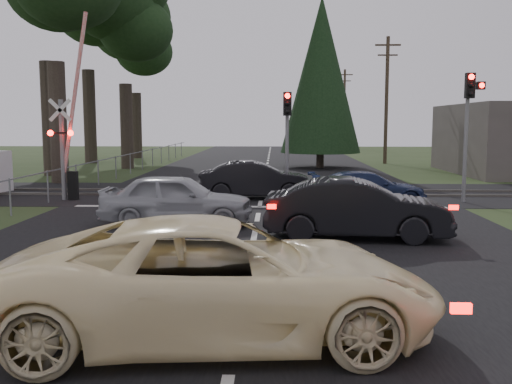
{
  "coord_description": "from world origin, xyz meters",
  "views": [
    {
      "loc": [
        0.53,
        -11.51,
        2.92
      ],
      "look_at": [
        0.08,
        1.86,
        1.3
      ],
      "focal_mm": 40.0,
      "sensor_mm": 36.0,
      "label": 1
    }
  ],
  "objects_px": {
    "crossing_signal": "(68,146)",
    "blue_sedan": "(368,189)",
    "silver_car": "(177,199)",
    "dark_car_far": "(256,180)",
    "utility_pole_mid": "(387,98)",
    "dark_hatchback": "(356,209)",
    "utility_pole_far": "(344,107)",
    "traffic_signal_center": "(287,126)",
    "cream_coupe": "(221,279)",
    "traffic_signal_right": "(470,112)"
  },
  "relations": [
    {
      "from": "crossing_signal",
      "to": "blue_sedan",
      "type": "bearing_deg",
      "value": -5.59
    },
    {
      "from": "silver_car",
      "to": "dark_car_far",
      "type": "height_order",
      "value": "silver_car"
    },
    {
      "from": "utility_pole_mid",
      "to": "silver_car",
      "type": "bearing_deg",
      "value": -113.01
    },
    {
      "from": "dark_hatchback",
      "to": "blue_sedan",
      "type": "xyz_separation_m",
      "value": [
        1.23,
        5.88,
        -0.16
      ]
    },
    {
      "from": "utility_pole_mid",
      "to": "blue_sedan",
      "type": "xyz_separation_m",
      "value": [
        -4.67,
        -21.3,
        -4.12
      ]
    },
    {
      "from": "utility_pole_mid",
      "to": "utility_pole_far",
      "type": "xyz_separation_m",
      "value": [
        0.0,
        25.0,
        0.0
      ]
    },
    {
      "from": "crossing_signal",
      "to": "silver_car",
      "type": "bearing_deg",
      "value": -45.99
    },
    {
      "from": "traffic_signal_center",
      "to": "dark_car_far",
      "type": "relative_size",
      "value": 0.94
    },
    {
      "from": "utility_pole_far",
      "to": "cream_coupe",
      "type": "bearing_deg",
      "value": -98.39
    },
    {
      "from": "crossing_signal",
      "to": "utility_pole_mid",
      "type": "distance_m",
      "value": 25.78
    },
    {
      "from": "utility_pole_mid",
      "to": "cream_coupe",
      "type": "bearing_deg",
      "value": -104.35
    },
    {
      "from": "dark_car_far",
      "to": "blue_sedan",
      "type": "bearing_deg",
      "value": -116.33
    },
    {
      "from": "silver_car",
      "to": "blue_sedan",
      "type": "bearing_deg",
      "value": -56.48
    },
    {
      "from": "dark_hatchback",
      "to": "silver_car",
      "type": "height_order",
      "value": "dark_hatchback"
    },
    {
      "from": "traffic_signal_right",
      "to": "crossing_signal",
      "type": "bearing_deg",
      "value": 178.79
    },
    {
      "from": "utility_pole_mid",
      "to": "blue_sedan",
      "type": "distance_m",
      "value": 22.19
    },
    {
      "from": "blue_sedan",
      "to": "utility_pole_mid",
      "type": "bearing_deg",
      "value": -15.58
    },
    {
      "from": "cream_coupe",
      "to": "dark_car_far",
      "type": "relative_size",
      "value": 1.34
    },
    {
      "from": "crossing_signal",
      "to": "dark_car_far",
      "type": "height_order",
      "value": "crossing_signal"
    },
    {
      "from": "traffic_signal_center",
      "to": "cream_coupe",
      "type": "distance_m",
      "value": 14.86
    },
    {
      "from": "cream_coupe",
      "to": "utility_pole_far",
      "type": "bearing_deg",
      "value": -13.7
    },
    {
      "from": "crossing_signal",
      "to": "blue_sedan",
      "type": "height_order",
      "value": "crossing_signal"
    },
    {
      "from": "dark_hatchback",
      "to": "utility_pole_mid",
      "type": "bearing_deg",
      "value": -8.06
    },
    {
      "from": "silver_car",
      "to": "dark_car_far",
      "type": "bearing_deg",
      "value": -19.96
    },
    {
      "from": "crossing_signal",
      "to": "traffic_signal_center",
      "type": "distance_m",
      "value": 8.36
    },
    {
      "from": "dark_car_far",
      "to": "utility_pole_mid",
      "type": "bearing_deg",
      "value": -27.12
    },
    {
      "from": "dark_hatchback",
      "to": "cream_coupe",
      "type": "bearing_deg",
      "value": 161.91
    },
    {
      "from": "traffic_signal_right",
      "to": "blue_sedan",
      "type": "bearing_deg",
      "value": -168.25
    },
    {
      "from": "crossing_signal",
      "to": "dark_car_far",
      "type": "relative_size",
      "value": 1.59
    },
    {
      "from": "traffic_signal_right",
      "to": "silver_car",
      "type": "height_order",
      "value": "traffic_signal_right"
    },
    {
      "from": "traffic_signal_right",
      "to": "silver_car",
      "type": "distance_m",
      "value": 11.26
    },
    {
      "from": "traffic_signal_center",
      "to": "dark_car_far",
      "type": "distance_m",
      "value": 2.42
    },
    {
      "from": "silver_car",
      "to": "blue_sedan",
      "type": "height_order",
      "value": "silver_car"
    },
    {
      "from": "utility_pole_far",
      "to": "dark_car_far",
      "type": "distance_m",
      "value": 45.59
    },
    {
      "from": "crossing_signal",
      "to": "dark_car_far",
      "type": "bearing_deg",
      "value": 5.16
    },
    {
      "from": "utility_pole_mid",
      "to": "dark_hatchback",
      "type": "xyz_separation_m",
      "value": [
        -5.9,
        -27.18,
        -3.96
      ]
    },
    {
      "from": "traffic_signal_center",
      "to": "dark_hatchback",
      "type": "bearing_deg",
      "value": -78.52
    },
    {
      "from": "traffic_signal_center",
      "to": "utility_pole_mid",
      "type": "bearing_deg",
      "value": 68.79
    },
    {
      "from": "utility_pole_mid",
      "to": "dark_hatchback",
      "type": "bearing_deg",
      "value": -102.26
    },
    {
      "from": "traffic_signal_right",
      "to": "blue_sedan",
      "type": "relative_size",
      "value": 1.13
    },
    {
      "from": "cream_coupe",
      "to": "utility_pole_mid",
      "type": "bearing_deg",
      "value": -19.67
    },
    {
      "from": "crossing_signal",
      "to": "traffic_signal_right",
      "type": "distance_m",
      "value": 14.88
    },
    {
      "from": "utility_pole_far",
      "to": "silver_car",
      "type": "height_order",
      "value": "utility_pole_far"
    },
    {
      "from": "crossing_signal",
      "to": "dark_car_far",
      "type": "distance_m",
      "value": 7.23
    },
    {
      "from": "traffic_signal_right",
      "to": "dark_hatchback",
      "type": "distance_m",
      "value": 8.68
    },
    {
      "from": "cream_coupe",
      "to": "blue_sedan",
      "type": "distance_m",
      "value": 13.33
    },
    {
      "from": "utility_pole_far",
      "to": "traffic_signal_right",
      "type": "bearing_deg",
      "value": -91.2
    },
    {
      "from": "cream_coupe",
      "to": "silver_car",
      "type": "xyz_separation_m",
      "value": [
        -2.08,
        8.62,
        -0.08
      ]
    },
    {
      "from": "utility_pole_mid",
      "to": "dark_car_far",
      "type": "bearing_deg",
      "value": -113.96
    },
    {
      "from": "cream_coupe",
      "to": "blue_sedan",
      "type": "height_order",
      "value": "cream_coupe"
    }
  ]
}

